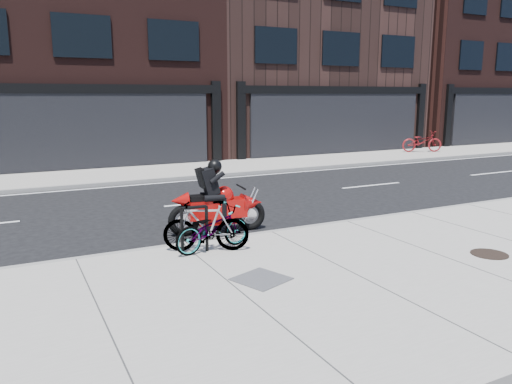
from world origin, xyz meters
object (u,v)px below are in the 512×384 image
bike_rack (194,225)px  bicycle_far (422,141)px  bicycle_front (213,228)px  motorcycle (222,203)px  utility_grate (261,279)px  bicycle_rear (206,226)px  manhole_cover (489,254)px

bike_rack → bicycle_far: size_ratio=0.43×
bicycle_front → motorcycle: bearing=-40.2°
bicycle_front → motorcycle: 1.70m
bicycle_front → utility_grate: size_ratio=2.14×
motorcycle → bicycle_rear: bearing=-115.1°
bicycle_rear → bicycle_far: bearing=147.9°
motorcycle → utility_grate: (-0.71, -3.27, -0.54)m
bicycle_rear → bicycle_far: 19.04m
motorcycle → utility_grate: motorcycle is taller
motorcycle → bicycle_far: 17.44m
utility_grate → manhole_cover: bearing=-10.1°
bicycle_far → bike_rack: bearing=145.3°
bicycle_rear → bike_rack: bearing=-65.7°
manhole_cover → bike_rack: bearing=152.0°
bicycle_front → bicycle_rear: bicycle_rear is taller
bicycle_far → manhole_cover: bicycle_far is taller
bicycle_front → manhole_cover: size_ratio=2.43×
bicycle_far → manhole_cover: 17.28m
bike_rack → manhole_cover: size_ratio=1.35×
bicycle_front → utility_grate: 1.83m
bicycle_rear → bicycle_front: bearing=114.3°
bike_rack → utility_grate: 1.91m
bicycle_front → bicycle_far: bearing=-67.8°
manhole_cover → bicycle_far: bearing=49.2°
bicycle_front → motorcycle: size_ratio=0.72×
bicycle_rear → manhole_cover: bearing=85.2°
bicycle_far → manhole_cover: (-11.30, -13.07, -0.53)m
bicycle_rear → bicycle_far: (15.87, 10.52, 0.06)m
bicycle_far → utility_grate: bicycle_far is taller
bicycle_far → utility_grate: 19.90m
bicycle_front → bicycle_rear: (-0.14, 0.00, 0.06)m
bicycle_rear → motorcycle: (0.95, 1.49, 0.06)m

